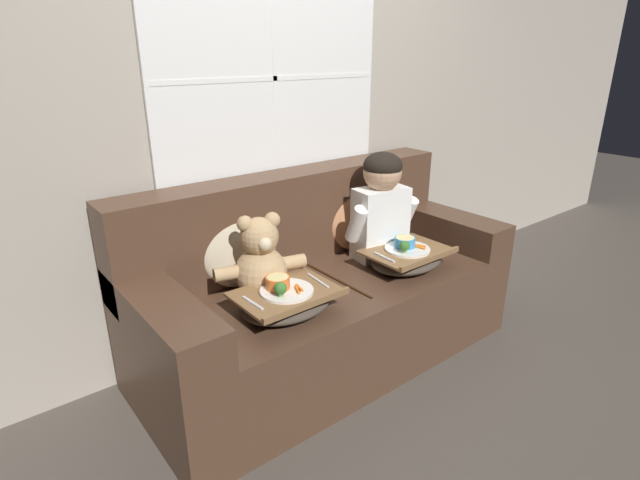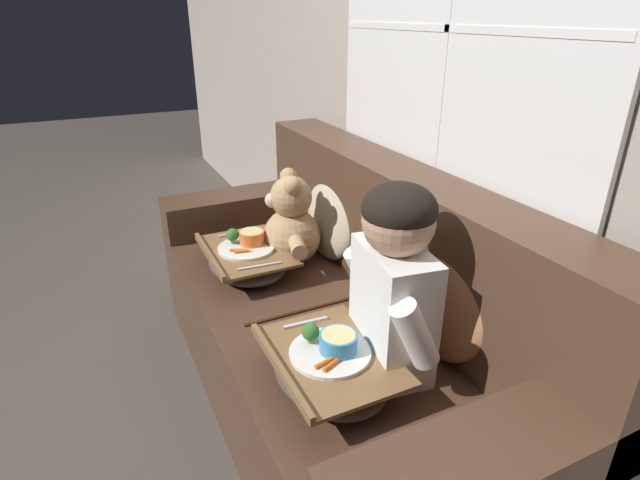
# 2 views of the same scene
# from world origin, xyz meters

# --- Properties ---
(ground_plane) EXTENTS (14.00, 14.00, 0.00)m
(ground_plane) POSITION_xyz_m (0.00, 0.00, 0.00)
(ground_plane) COLOR #4C443D
(wall_back_with_window) EXTENTS (8.00, 0.08, 2.60)m
(wall_back_with_window) POSITION_xyz_m (0.00, 0.49, 1.30)
(wall_back_with_window) COLOR #A89E8E
(wall_back_with_window) RESTS_ON ground_plane
(couch) EXTENTS (1.97, 0.84, 0.96)m
(couch) POSITION_xyz_m (0.00, 0.06, 0.35)
(couch) COLOR #4C3323
(couch) RESTS_ON ground_plane
(throw_pillow_behind_child) EXTENTS (0.42, 0.20, 0.44)m
(throw_pillow_behind_child) POSITION_xyz_m (0.38, 0.23, 0.68)
(throw_pillow_behind_child) COLOR #B2754C
(throw_pillow_behind_child) RESTS_ON couch
(throw_pillow_behind_teddy) EXTENTS (0.42, 0.20, 0.44)m
(throw_pillow_behind_teddy) POSITION_xyz_m (-0.38, 0.23, 0.68)
(throw_pillow_behind_teddy) COLOR #C1B293
(throw_pillow_behind_teddy) RESTS_ON couch
(child_figure) EXTENTS (0.43, 0.22, 0.58)m
(child_figure) POSITION_xyz_m (0.38, 0.03, 0.79)
(child_figure) COLOR white
(child_figure) RESTS_ON couch
(teddy_bear) EXTENTS (0.43, 0.31, 0.40)m
(teddy_bear) POSITION_xyz_m (-0.38, 0.02, 0.65)
(teddy_bear) COLOR tan
(teddy_bear) RESTS_ON couch
(lap_tray_child) EXTENTS (0.43, 0.32, 0.18)m
(lap_tray_child) POSITION_xyz_m (0.38, -0.17, 0.53)
(lap_tray_child) COLOR #473D33
(lap_tray_child) RESTS_ON child_figure
(lap_tray_teddy) EXTENTS (0.44, 0.32, 0.18)m
(lap_tray_teddy) POSITION_xyz_m (-0.38, -0.17, 0.53)
(lap_tray_teddy) COLOR #473D33
(lap_tray_teddy) RESTS_ON teddy_bear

